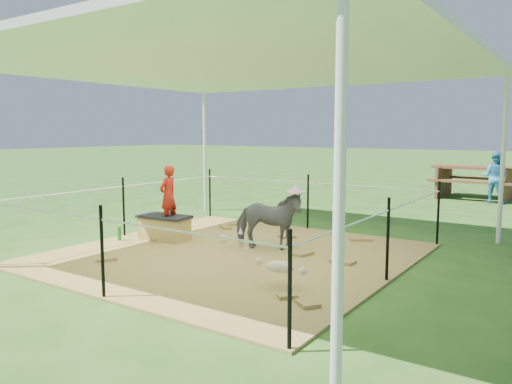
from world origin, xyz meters
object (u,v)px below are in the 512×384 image
Objects in this scene: woman at (168,189)px; distant_person at (495,177)px; foal at (280,264)px; picnic_table_near at (475,182)px; green_bottle at (119,234)px; straw_bale at (164,229)px; pony at (268,221)px.

distant_person is (3.56, 7.69, -0.21)m from woman.
woman is 2.96m from foal.
picnic_table_near is 0.90m from distant_person.
green_bottle is (-0.65, -0.45, -0.71)m from woman.
foal is 9.40m from picnic_table_near.
straw_bale reaches higher than green_bottle.
picnic_table_near is (3.09, 8.34, 0.22)m from straw_bale.
woman is 1.04× the size of foal.
pony is (1.65, 0.36, -0.39)m from woman.
straw_bale is at bearing 80.65° from pony.
picnic_table_near is at bearing 155.44° from woman.
woman is at bearing 0.00° from straw_bale.
distant_person is at bearing -46.98° from picnic_table_near.
pony is at bearing 97.37° from woman.
picnic_table_near is at bearing 67.54° from green_bottle.
foal is (2.71, -1.05, -0.57)m from woman.
distant_person is at bearing 64.53° from straw_bale.
foal is (1.06, -1.41, -0.18)m from pony.
foal reaches higher than green_bottle.
foal is at bearing -89.91° from picnic_table_near.
woman reaches higher than foal.
distant_person reaches higher than green_bottle.
pony is at bearing 87.35° from distant_person.
distant_person reaches higher than pony.
green_bottle is 0.17× the size of distant_person.
picnic_table_near is at bearing 69.71° from straw_bale.
distant_person is at bearing -35.56° from pony.
picnic_table_near is at bearing -30.43° from pony.
pony reaches higher than foal.
picnic_table_near reaches higher than straw_bale.
green_bottle is (-0.55, -0.45, -0.07)m from straw_bale.
foal is at bearing -163.95° from pony.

